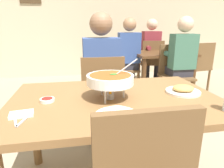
{
  "coord_description": "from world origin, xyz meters",
  "views": [
    {
      "loc": [
        -0.25,
        -1.21,
        1.19
      ],
      "look_at": [
        0.0,
        0.15,
        0.78
      ],
      "focal_mm": 31.91,
      "sensor_mm": 36.0,
      "label": 1
    }
  ],
  "objects_px": {
    "curry_bowl": "(110,80)",
    "patron_bg_right": "(181,56)",
    "patron_bg_middle": "(128,52)",
    "dining_table_main": "(116,111)",
    "dining_table_far": "(162,59)",
    "chair_bg_left": "(151,60)",
    "chair_bg_corner": "(125,60)",
    "chair_diner_main": "(102,93)",
    "appetizer_plate": "(183,90)",
    "patron_bg_left": "(152,48)",
    "rice_plate": "(117,114)",
    "sauce_dish": "(47,100)",
    "chair_bg_window": "(198,65)",
    "chair_bg_right": "(174,71)",
    "diner_main": "(101,70)",
    "chair_bg_middle": "(124,64)"
  },
  "relations": [
    {
      "from": "rice_plate",
      "to": "patron_bg_middle",
      "type": "xyz_separation_m",
      "value": [
        0.69,
        2.4,
        -0.0
      ]
    },
    {
      "from": "dining_table_main",
      "to": "sauce_dish",
      "type": "relative_size",
      "value": 15.28
    },
    {
      "from": "dining_table_far",
      "to": "sauce_dish",
      "type": "bearing_deg",
      "value": -129.05
    },
    {
      "from": "appetizer_plate",
      "to": "dining_table_far",
      "type": "xyz_separation_m",
      "value": [
        0.77,
        2.08,
        -0.15
      ]
    },
    {
      "from": "chair_bg_left",
      "to": "chair_bg_window",
      "type": "xyz_separation_m",
      "value": [
        0.65,
        -0.61,
        0.0
      ]
    },
    {
      "from": "appetizer_plate",
      "to": "chair_bg_window",
      "type": "distance_m",
      "value": 2.4
    },
    {
      "from": "patron_bg_right",
      "to": "chair_bg_window",
      "type": "bearing_deg",
      "value": 37.18
    },
    {
      "from": "chair_bg_right",
      "to": "chair_bg_corner",
      "type": "xyz_separation_m",
      "value": [
        -0.51,
        1.08,
        0.0
      ]
    },
    {
      "from": "dining_table_main",
      "to": "chair_bg_left",
      "type": "xyz_separation_m",
      "value": [
        1.24,
        2.56,
        -0.12
      ]
    },
    {
      "from": "diner_main",
      "to": "patron_bg_left",
      "type": "height_order",
      "value": "same"
    },
    {
      "from": "appetizer_plate",
      "to": "patron_bg_right",
      "type": "xyz_separation_m",
      "value": [
        0.8,
        1.48,
        -0.0
      ]
    },
    {
      "from": "chair_bg_right",
      "to": "patron_bg_left",
      "type": "height_order",
      "value": "patron_bg_left"
    },
    {
      "from": "chair_bg_window",
      "to": "patron_bg_middle",
      "type": "bearing_deg",
      "value": 173.04
    },
    {
      "from": "dining_table_far",
      "to": "curry_bowl",
      "type": "bearing_deg",
      "value": -121.56
    },
    {
      "from": "dining_table_far",
      "to": "patron_bg_right",
      "type": "height_order",
      "value": "patron_bg_right"
    },
    {
      "from": "chair_bg_left",
      "to": "patron_bg_right",
      "type": "bearing_deg",
      "value": -87.85
    },
    {
      "from": "dining_table_far",
      "to": "patron_bg_left",
      "type": "height_order",
      "value": "patron_bg_left"
    },
    {
      "from": "dining_table_main",
      "to": "chair_bg_window",
      "type": "xyz_separation_m",
      "value": [
        1.89,
        1.95,
        -0.12
      ]
    },
    {
      "from": "chair_bg_right",
      "to": "patron_bg_right",
      "type": "relative_size",
      "value": 0.69
    },
    {
      "from": "chair_bg_corner",
      "to": "chair_bg_right",
      "type": "bearing_deg",
      "value": -64.67
    },
    {
      "from": "rice_plate",
      "to": "sauce_dish",
      "type": "bearing_deg",
      "value": 142.18
    },
    {
      "from": "chair_diner_main",
      "to": "diner_main",
      "type": "relative_size",
      "value": 0.69
    },
    {
      "from": "chair_bg_window",
      "to": "chair_bg_right",
      "type": "bearing_deg",
      "value": -149.99
    },
    {
      "from": "dining_table_main",
      "to": "sauce_dish",
      "type": "height_order",
      "value": "sauce_dish"
    },
    {
      "from": "chair_bg_middle",
      "to": "chair_bg_window",
      "type": "height_order",
      "value": "same"
    },
    {
      "from": "dining_table_main",
      "to": "chair_diner_main",
      "type": "distance_m",
      "value": 0.75
    },
    {
      "from": "curry_bowl",
      "to": "patron_bg_right",
      "type": "xyz_separation_m",
      "value": [
        1.32,
        1.51,
        -0.11
      ]
    },
    {
      "from": "curry_bowl",
      "to": "patron_bg_middle",
      "type": "relative_size",
      "value": 0.25
    },
    {
      "from": "chair_bg_window",
      "to": "chair_bg_middle",
      "type": "bearing_deg",
      "value": 168.1
    },
    {
      "from": "rice_plate",
      "to": "chair_bg_window",
      "type": "xyz_separation_m",
      "value": [
        1.94,
        2.25,
        -0.24
      ]
    },
    {
      "from": "chair_diner_main",
      "to": "sauce_dish",
      "type": "relative_size",
      "value": 10.0
    },
    {
      "from": "curry_bowl",
      "to": "patron_bg_middle",
      "type": "distance_m",
      "value": 2.23
    },
    {
      "from": "chair_bg_corner",
      "to": "dining_table_main",
      "type": "bearing_deg",
      "value": -105.3
    },
    {
      "from": "patron_bg_middle",
      "to": "dining_table_main",
      "type": "bearing_deg",
      "value": -106.9
    },
    {
      "from": "chair_bg_left",
      "to": "chair_bg_right",
      "type": "xyz_separation_m",
      "value": [
        -0.01,
        -0.98,
        0.0
      ]
    },
    {
      "from": "diner_main",
      "to": "chair_bg_corner",
      "type": "xyz_separation_m",
      "value": [
        0.72,
        1.88,
        -0.24
      ]
    },
    {
      "from": "dining_table_main",
      "to": "chair_bg_corner",
      "type": "distance_m",
      "value": 2.75
    },
    {
      "from": "dining_table_far",
      "to": "chair_bg_left",
      "type": "xyz_separation_m",
      "value": [
        -0.01,
        0.47,
        -0.09
      ]
    },
    {
      "from": "curry_bowl",
      "to": "appetizer_plate",
      "type": "height_order",
      "value": "curry_bowl"
    },
    {
      "from": "appetizer_plate",
      "to": "patron_bg_left",
      "type": "distance_m",
      "value": 2.77
    },
    {
      "from": "rice_plate",
      "to": "patron_bg_right",
      "type": "height_order",
      "value": "patron_bg_right"
    },
    {
      "from": "chair_diner_main",
      "to": "patron_bg_middle",
      "type": "bearing_deg",
      "value": 64.91
    },
    {
      "from": "sauce_dish",
      "to": "chair_diner_main",
      "type": "bearing_deg",
      "value": 59.07
    },
    {
      "from": "curry_bowl",
      "to": "chair_bg_right",
      "type": "bearing_deg",
      "value": 51.26
    },
    {
      "from": "curry_bowl",
      "to": "appetizer_plate",
      "type": "bearing_deg",
      "value": 3.02
    },
    {
      "from": "patron_bg_right",
      "to": "chair_bg_left",
      "type": "bearing_deg",
      "value": 92.15
    },
    {
      "from": "appetizer_plate",
      "to": "chair_bg_left",
      "type": "relative_size",
      "value": 0.27
    },
    {
      "from": "appetizer_plate",
      "to": "patron_bg_right",
      "type": "relative_size",
      "value": 0.18
    },
    {
      "from": "patron_bg_right",
      "to": "dining_table_far",
      "type": "bearing_deg",
      "value": 92.78
    },
    {
      "from": "chair_bg_corner",
      "to": "chair_bg_window",
      "type": "height_order",
      "value": "same"
    }
  ]
}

